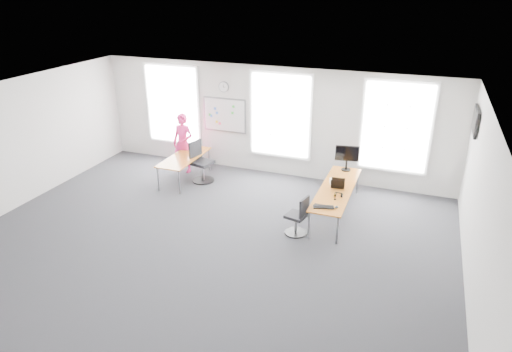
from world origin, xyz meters
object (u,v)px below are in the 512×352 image
at_px(desk_right, 336,190).
at_px(chair_left, 201,164).
at_px(keyboard, 324,207).
at_px(desk_left, 184,159).
at_px(monitor, 347,156).
at_px(headphones, 338,195).
at_px(chair_right, 298,218).
at_px(person, 183,143).

height_order(desk_right, chair_left, chair_left).
height_order(desk_right, keyboard, keyboard).
height_order(desk_left, monitor, monitor).
height_order(desk_left, headphones, headphones).
bearing_deg(chair_right, desk_right, 167.30).
height_order(chair_right, person, person).
bearing_deg(keyboard, desk_left, 142.54).
bearing_deg(monitor, chair_right, -113.65).
bearing_deg(person, desk_left, -56.43).
height_order(desk_right, chair_right, chair_right).
bearing_deg(desk_right, monitor, 89.81).
relative_size(headphones, monitor, 0.28).
bearing_deg(keyboard, desk_right, 69.62).
distance_m(desk_left, monitor, 4.32).
height_order(chair_right, keyboard, chair_right).
relative_size(desk_right, keyboard, 6.27).
height_order(chair_left, monitor, monitor).
bearing_deg(chair_right, monitor, 178.89).
distance_m(desk_right, chair_right, 1.34).
distance_m(chair_right, monitor, 2.50).
height_order(chair_right, monitor, monitor).
xyz_separation_m(person, headphones, (4.69, -1.51, -0.13)).
height_order(person, keyboard, person).
relative_size(chair_right, keyboard, 2.06).
relative_size(desk_right, headphones, 14.81).
bearing_deg(desk_right, chair_right, -115.22).
height_order(desk_right, desk_left, desk_left).
xyz_separation_m(chair_right, monitor, (0.57, 2.34, 0.66)).
bearing_deg(headphones, chair_right, -122.46).
height_order(keyboard, headphones, headphones).
xyz_separation_m(keyboard, headphones, (0.19, 0.61, 0.04)).
relative_size(chair_right, person, 0.53).
relative_size(desk_right, monitor, 4.18).
bearing_deg(desk_right, person, 166.74).
bearing_deg(desk_right, keyboard, -93.64).
bearing_deg(person, monitor, 3.70).
height_order(desk_left, person, person).
bearing_deg(chair_right, desk_left, -102.64).
xyz_separation_m(desk_left, chair_left, (0.43, 0.10, -0.13)).
relative_size(chair_right, chair_left, 0.80).
distance_m(desk_right, desk_left, 4.28).
distance_m(desk_left, chair_left, 0.46).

